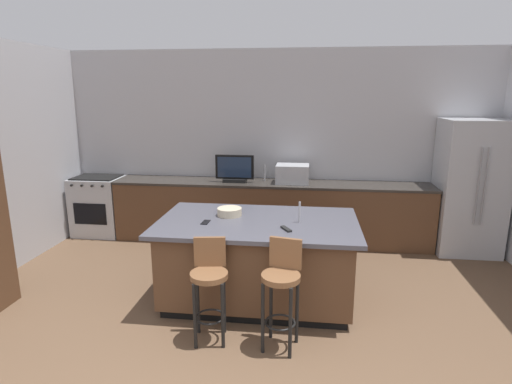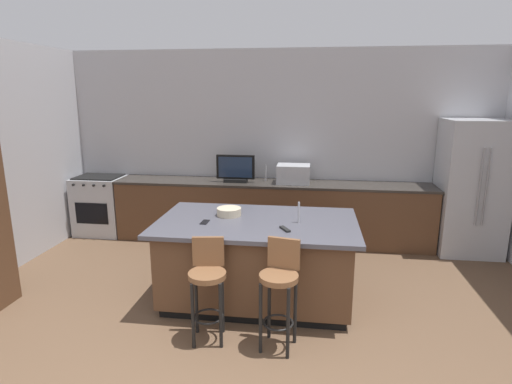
{
  "view_description": "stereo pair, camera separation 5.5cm",
  "coord_description": "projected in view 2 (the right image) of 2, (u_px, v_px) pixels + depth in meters",
  "views": [
    {
      "loc": [
        0.49,
        -1.8,
        2.22
      ],
      "look_at": [
        -0.12,
        3.04,
        1.05
      ],
      "focal_mm": 29.14,
      "sensor_mm": 36.0,
      "label": 1
    },
    {
      "loc": [
        0.54,
        -1.79,
        2.22
      ],
      "look_at": [
        -0.12,
        3.04,
        1.05
      ],
      "focal_mm": 29.14,
      "sensor_mm": 36.0,
      "label": 2
    }
  ],
  "objects": [
    {
      "name": "range_oven",
      "position": [
        101.0,
        205.0,
        6.66
      ],
      "size": [
        0.75,
        0.63,
        0.94
      ],
      "color": "#B7BABF",
      "rests_on": "ground_plane"
    },
    {
      "name": "tv_remote",
      "position": [
        285.0,
        229.0,
        4.08
      ],
      "size": [
        0.12,
        0.17,
        0.02
      ],
      "primitive_type": "cube",
      "rotation": [
        0.0,
        0.0,
        0.52
      ],
      "color": "black",
      "rests_on": "kitchen_island"
    },
    {
      "name": "wall_back",
      "position": [
        277.0,
        145.0,
        6.43
      ],
      "size": [
        6.95,
        0.12,
        2.86
      ],
      "primitive_type": "cube",
      "color": "#BCBCC1",
      "rests_on": "ground_plane"
    },
    {
      "name": "microwave",
      "position": [
        293.0,
        174.0,
        6.12
      ],
      "size": [
        0.48,
        0.36,
        0.27
      ],
      "primitive_type": "cube",
      "color": "#B7BABF",
      "rests_on": "counter_back"
    },
    {
      "name": "counter_back",
      "position": [
        271.0,
        212.0,
        6.3
      ],
      "size": [
        4.73,
        0.62,
        0.92
      ],
      "color": "brown",
      "rests_on": "ground_plane"
    },
    {
      "name": "kitchen_island",
      "position": [
        257.0,
        260.0,
        4.48
      ],
      "size": [
        2.1,
        1.26,
        0.91
      ],
      "color": "black",
      "rests_on": "ground_plane"
    },
    {
      "name": "refrigerator",
      "position": [
        471.0,
        188.0,
        5.76
      ],
      "size": [
        0.84,
        0.76,
        1.88
      ],
      "color": "#B7BABF",
      "rests_on": "ground_plane"
    },
    {
      "name": "fruit_bowl",
      "position": [
        229.0,
        212.0,
        4.56
      ],
      "size": [
        0.27,
        0.27,
        0.09
      ],
      "primitive_type": "cylinder",
      "color": "beige",
      "rests_on": "kitchen_island"
    },
    {
      "name": "tv_monitor",
      "position": [
        236.0,
        170.0,
        6.17
      ],
      "size": [
        0.57,
        0.16,
        0.41
      ],
      "color": "black",
      "rests_on": "counter_back"
    },
    {
      "name": "bar_stool_right",
      "position": [
        280.0,
        285.0,
        3.62
      ],
      "size": [
        0.35,
        0.36,
        0.98
      ],
      "rotation": [
        0.0,
        0.0,
        -0.2
      ],
      "color": "brown",
      "rests_on": "ground_plane"
    },
    {
      "name": "cell_phone",
      "position": [
        205.0,
        222.0,
        4.32
      ],
      "size": [
        0.07,
        0.15,
        0.01
      ],
      "primitive_type": "cube",
      "rotation": [
        0.0,
        0.0,
        -0.03
      ],
      "color": "black",
      "rests_on": "kitchen_island"
    },
    {
      "name": "bar_stool_left",
      "position": [
        208.0,
        281.0,
        3.74
      ],
      "size": [
        0.34,
        0.36,
        0.95
      ],
      "rotation": [
        0.0,
        0.0,
        0.15
      ],
      "color": "brown",
      "rests_on": "ground_plane"
    },
    {
      "name": "sink_faucet_back",
      "position": [
        266.0,
        173.0,
        6.28
      ],
      "size": [
        0.02,
        0.02,
        0.24
      ],
      "primitive_type": "cylinder",
      "color": "#B2B2B7",
      "rests_on": "counter_back"
    },
    {
      "name": "sink_faucet_island",
      "position": [
        299.0,
        212.0,
        4.29
      ],
      "size": [
        0.02,
        0.02,
        0.22
      ],
      "primitive_type": "cylinder",
      "color": "#B2B2B7",
      "rests_on": "kitchen_island"
    }
  ]
}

